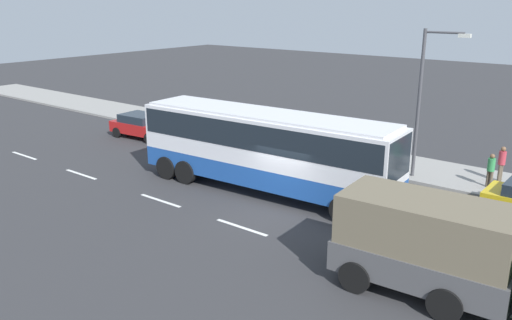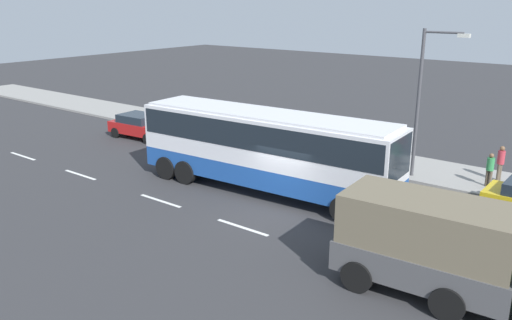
{
  "view_description": "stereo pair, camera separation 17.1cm",
  "coord_description": "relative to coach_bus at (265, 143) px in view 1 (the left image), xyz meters",
  "views": [
    {
      "loc": [
        11.47,
        -16.37,
        8.15
      ],
      "look_at": [
        -2.03,
        0.92,
        1.48
      ],
      "focal_mm": 36.8,
      "sensor_mm": 36.0,
      "label": 1
    },
    {
      "loc": [
        11.33,
        -16.48,
        8.15
      ],
      "look_at": [
        -2.03,
        0.92,
        1.48
      ],
      "focal_mm": 36.8,
      "sensor_mm": 36.0,
      "label": 2
    }
  ],
  "objects": [
    {
      "name": "ground_plane",
      "position": [
        1.76,
        -1.2,
        -2.22
      ],
      "size": [
        120.0,
        120.0,
        0.0
      ],
      "primitive_type": "plane",
      "color": "#333335"
    },
    {
      "name": "car_silver_hatch",
      "position": [
        -7.11,
        3.71,
        -1.41
      ],
      "size": [
        4.07,
        1.97,
        1.56
      ],
      "rotation": [
        0.0,
        0.0,
        0.03
      ],
      "color": "silver",
      "rests_on": "ground_plane"
    },
    {
      "name": "sidewalk_curb",
      "position": [
        1.76,
        7.06,
        -2.15
      ],
      "size": [
        80.0,
        4.0,
        0.15
      ],
      "primitive_type": "cube",
      "color": "gray",
      "rests_on": "ground_plane"
    },
    {
      "name": "street_lamp",
      "position": [
        4.73,
        5.75,
        1.9
      ],
      "size": [
        2.05,
        0.24,
        6.84
      ],
      "color": "#47474C",
      "rests_on": "sidewalk_curb"
    },
    {
      "name": "pedestrian_at_crossing",
      "position": [
        8.0,
        7.4,
        -1.11
      ],
      "size": [
        0.32,
        0.32,
        1.67
      ],
      "rotation": [
        0.0,
        0.0,
        2.91
      ],
      "color": "brown",
      "rests_on": "sidewalk_curb"
    },
    {
      "name": "car_red_compact",
      "position": [
        -11.81,
        3.04,
        -1.44
      ],
      "size": [
        4.17,
        2.22,
        1.46
      ],
      "rotation": [
        0.0,
        0.0,
        0.07
      ],
      "color": "#B21919",
      "rests_on": "ground_plane"
    },
    {
      "name": "pedestrian_near_curb",
      "position": [
        7.83,
        6.29,
        -1.19
      ],
      "size": [
        0.32,
        0.32,
        1.55
      ],
      "rotation": [
        0.0,
        0.0,
        4.37
      ],
      "color": "brown",
      "rests_on": "sidewalk_curb"
    },
    {
      "name": "coach_bus",
      "position": [
        0.0,
        0.0,
        0.0
      ],
      "size": [
        12.16,
        3.27,
        3.59
      ],
      "rotation": [
        0.0,
        0.0,
        0.05
      ],
      "color": "#1E4C9E",
      "rests_on": "ground_plane"
    },
    {
      "name": "cargo_truck",
      "position": [
        9.68,
        -3.84,
        -0.69
      ],
      "size": [
        7.46,
        2.89,
        2.83
      ],
      "rotation": [
        0.0,
        0.0,
        0.06
      ],
      "color": "#19592D",
      "rests_on": "ground_plane"
    },
    {
      "name": "lane_centreline",
      "position": [
        5.25,
        -3.64,
        -2.22
      ],
      "size": [
        41.94,
        0.16,
        0.01
      ],
      "color": "white",
      "rests_on": "ground_plane"
    }
  ]
}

